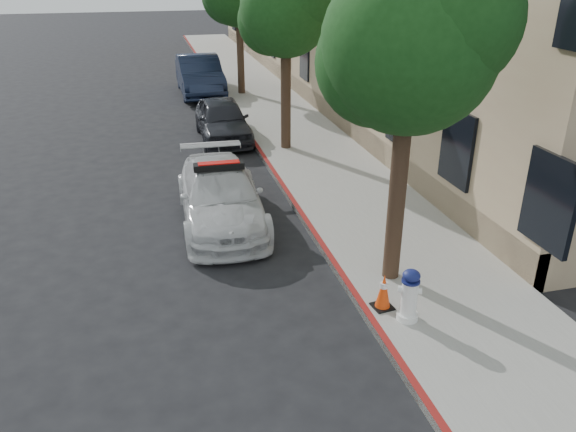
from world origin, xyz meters
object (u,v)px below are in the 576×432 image
(parked_car_mid, at_px, (222,120))
(parked_car_far, at_px, (200,75))
(police_car, at_px, (220,195))
(fire_hydrant, at_px, (409,296))
(traffic_cone, at_px, (384,291))

(parked_car_mid, distance_m, parked_car_far, 7.06)
(police_car, xyz_separation_m, parked_car_far, (0.95, 13.45, 0.18))
(fire_hydrant, bearing_deg, police_car, 140.53)
(police_car, height_order, parked_car_mid, police_car)
(traffic_cone, bearing_deg, police_car, 115.87)
(parked_car_mid, bearing_deg, fire_hydrant, -82.83)
(fire_hydrant, height_order, traffic_cone, fire_hydrant)
(parked_car_far, height_order, fire_hydrant, parked_car_far)
(police_car, xyz_separation_m, traffic_cone, (2.10, -4.33, -0.18))
(parked_car_mid, distance_m, fire_hydrant, 11.21)
(parked_car_far, relative_size, fire_hydrant, 5.51)
(traffic_cone, bearing_deg, parked_car_mid, 96.13)
(police_car, distance_m, fire_hydrant, 5.29)
(fire_hydrant, distance_m, traffic_cone, 0.50)
(police_car, relative_size, fire_hydrant, 4.91)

